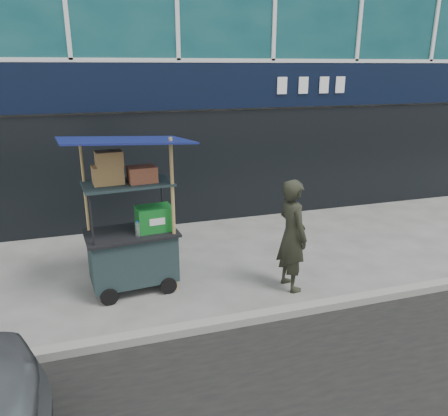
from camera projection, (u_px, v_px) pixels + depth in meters
name	position (u px, v px, depth m)	size (l,w,h in m)	color
ground	(243.00, 315.00, 6.06)	(80.00, 80.00, 0.00)	#5E5E59
curb	(248.00, 319.00, 5.86)	(80.00, 0.18, 0.12)	gray
vendor_cart	(133.00, 237.00, 6.56)	(1.89, 1.42, 2.41)	black
vendor_man	(292.00, 235.00, 6.57)	(0.63, 0.42, 1.74)	black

